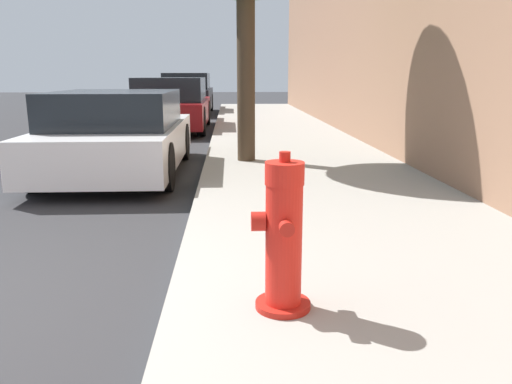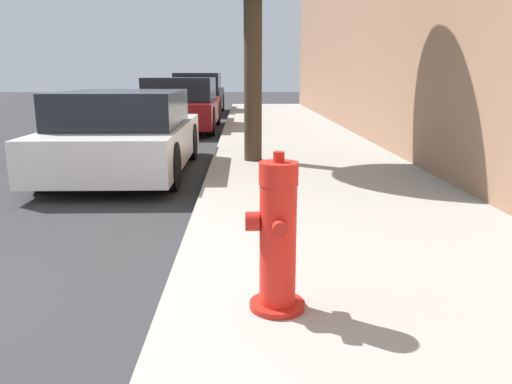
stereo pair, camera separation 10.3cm
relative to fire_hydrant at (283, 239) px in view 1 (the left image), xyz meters
The scene contains 5 objects.
sidewalk_slab 0.97m from the fire_hydrant, 11.81° to the left, with size 3.01×40.00×0.15m.
fire_hydrant is the anchor object (origin of this frame).
parked_car_near 5.16m from the fire_hydrant, 111.89° to the left, with size 1.81×3.89×1.22m.
parked_car_mid 10.89m from the fire_hydrant, 99.54° to the left, with size 1.85×4.43×1.37m.
parked_car_far 16.61m from the fire_hydrant, 96.44° to the left, with size 1.77×4.36×1.50m.
Camera 1 is at (2.05, -2.79, 1.45)m, focal length 35.00 mm.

